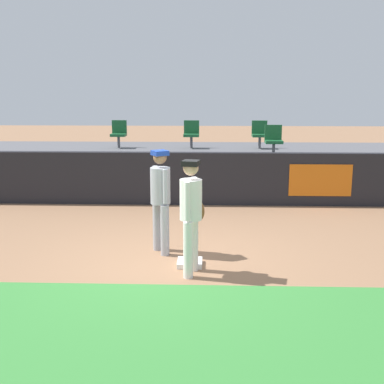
% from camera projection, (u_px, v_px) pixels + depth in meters
% --- Properties ---
extents(ground_plane, '(60.00, 60.00, 0.00)m').
position_uv_depth(ground_plane, '(172.00, 262.00, 7.98)').
color(ground_plane, '#936B4C').
extents(grass_foreground_strip, '(18.00, 2.80, 0.01)m').
position_uv_depth(grass_foreground_strip, '(157.00, 332.00, 5.70)').
color(grass_foreground_strip, '#388438').
rests_on(grass_foreground_strip, ground_plane).
extents(first_base, '(0.40, 0.40, 0.08)m').
position_uv_depth(first_base, '(190.00, 263.00, 7.85)').
color(first_base, white).
rests_on(first_base, ground_plane).
extents(player_fielder_home, '(0.42, 0.53, 1.77)m').
position_uv_depth(player_fielder_home, '(191.00, 210.00, 7.29)').
color(player_fielder_home, white).
rests_on(player_fielder_home, ground_plane).
extents(player_runner_visitor, '(0.47, 0.47, 1.79)m').
position_uv_depth(player_runner_visitor, '(160.00, 194.00, 8.26)').
color(player_runner_visitor, '#9EA3AD').
rests_on(player_runner_visitor, ground_plane).
extents(field_wall, '(18.00, 0.26, 1.29)m').
position_uv_depth(field_wall, '(186.00, 178.00, 11.89)').
color(field_wall, black).
rests_on(field_wall, ground_plane).
extents(bleacher_platform, '(18.00, 4.80, 1.01)m').
position_uv_depth(bleacher_platform, '(189.00, 167.00, 14.44)').
color(bleacher_platform, '#59595E').
rests_on(bleacher_platform, ground_plane).
extents(seat_back_left, '(0.45, 0.44, 0.84)m').
position_uv_depth(seat_back_left, '(119.00, 132.00, 14.97)').
color(seat_back_left, '#4C4C51').
rests_on(seat_back_left, bleacher_platform).
extents(seat_front_right, '(0.46, 0.44, 0.84)m').
position_uv_depth(seat_front_right, '(274.00, 139.00, 13.05)').
color(seat_front_right, '#4C4C51').
rests_on(seat_front_right, bleacher_platform).
extents(seat_back_center, '(0.47, 0.44, 0.84)m').
position_uv_depth(seat_back_center, '(191.00, 133.00, 14.89)').
color(seat_back_center, '#4C4C51').
rests_on(seat_back_center, bleacher_platform).
extents(seat_back_right, '(0.47, 0.44, 0.84)m').
position_uv_depth(seat_back_right, '(260.00, 133.00, 14.81)').
color(seat_back_right, '#4C4C51').
rests_on(seat_back_right, bleacher_platform).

